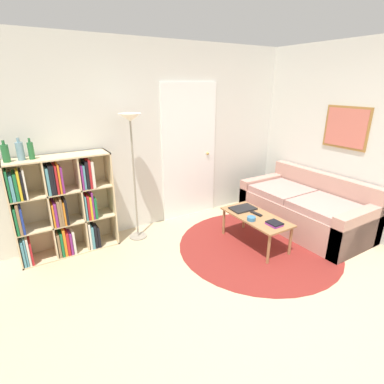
{
  "coord_description": "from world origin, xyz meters",
  "views": [
    {
      "loc": [
        -1.82,
        -1.44,
        2.05
      ],
      "look_at": [
        -0.1,
        1.35,
        0.85
      ],
      "focal_mm": 28.0,
      "sensor_mm": 36.0,
      "label": 1
    }
  ],
  "objects": [
    {
      "name": "bowl",
      "position": [
        0.62,
        1.1,
        0.43
      ],
      "size": [
        0.11,
        0.11,
        0.05
      ],
      "color": "teal",
      "rests_on": "coffee_table"
    },
    {
      "name": "laptop",
      "position": [
        0.77,
        1.43,
        0.42
      ],
      "size": [
        0.35,
        0.25,
        0.02
      ],
      "color": "black",
      "rests_on": "coffee_table"
    },
    {
      "name": "wall_back",
      "position": [
        0.02,
        2.48,
        1.29
      ],
      "size": [
        7.42,
        0.11,
        2.6
      ],
      "color": "silver",
      "rests_on": "ground_plane"
    },
    {
      "name": "bottle_middle",
      "position": [
        -1.73,
        2.27,
        1.35
      ],
      "size": [
        0.08,
        0.08,
        0.24
      ],
      "color": "#6B93A3",
      "rests_on": "bookshelf"
    },
    {
      "name": "wall_right",
      "position": [
        2.23,
        1.23,
        1.3
      ],
      "size": [
        0.08,
        5.46,
        2.6
      ],
      "color": "silver",
      "rests_on": "ground_plane"
    },
    {
      "name": "coffee_table",
      "position": [
        0.76,
        1.16,
        0.36
      ],
      "size": [
        0.45,
        0.95,
        0.41
      ],
      "color": "#996B42",
      "rests_on": "ground_plane"
    },
    {
      "name": "bottle_right",
      "position": [
        -1.63,
        2.26,
        1.35
      ],
      "size": [
        0.06,
        0.06,
        0.23
      ],
      "color": "#236633",
      "rests_on": "bookshelf"
    },
    {
      "name": "floor_lamp",
      "position": [
        -0.5,
        2.17,
        1.43
      ],
      "size": [
        0.29,
        0.29,
        1.7
      ],
      "color": "gray",
      "rests_on": "ground_plane"
    },
    {
      "name": "rug",
      "position": [
        0.77,
        1.09,
        0.0
      ],
      "size": [
        2.1,
        2.1,
        0.01
      ],
      "color": "maroon",
      "rests_on": "ground_plane"
    },
    {
      "name": "remote",
      "position": [
        0.8,
        1.2,
        0.42
      ],
      "size": [
        0.06,
        0.18,
        0.02
      ],
      "color": "black",
      "rests_on": "coffee_table"
    },
    {
      "name": "book_stack_on_table",
      "position": [
        0.77,
        0.85,
        0.43
      ],
      "size": [
        0.16,
        0.18,
        0.03
      ],
      "color": "#7F287A",
      "rests_on": "coffee_table"
    },
    {
      "name": "ground_plane",
      "position": [
        0.0,
        0.0,
        0.0
      ],
      "size": [
        14.0,
        14.0,
        0.0
      ],
      "primitive_type": "plane",
      "color": "tan"
    },
    {
      "name": "couch",
      "position": [
        1.78,
        1.16,
        0.28
      ],
      "size": [
        0.94,
        1.81,
        0.78
      ],
      "color": "tan",
      "rests_on": "ground_plane"
    },
    {
      "name": "bottle_left",
      "position": [
        -1.87,
        2.25,
        1.35
      ],
      "size": [
        0.08,
        0.08,
        0.23
      ],
      "color": "#236633",
      "rests_on": "bookshelf"
    },
    {
      "name": "bookshelf",
      "position": [
        -1.41,
        2.27,
        0.62
      ],
      "size": [
        1.16,
        0.34,
        1.25
      ],
      "color": "beige",
      "rests_on": "ground_plane"
    }
  ]
}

